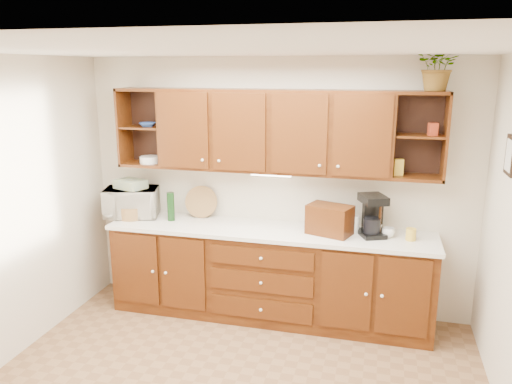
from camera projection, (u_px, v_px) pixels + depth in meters
The scene contains 23 objects.
ceiling at pixel (220, 49), 3.18m from camera, with size 4.00×4.00×0.00m, color white.
back_wall at pixel (276, 187), 5.14m from camera, with size 4.00×4.00×0.00m, color beige.
base_cabinets at pixel (269, 275), 5.06m from camera, with size 3.20×0.60×0.90m, color #331305.
countertop at pixel (269, 231), 4.94m from camera, with size 3.24×0.64×0.04m, color white.
upper_cabinets at pixel (274, 131), 4.84m from camera, with size 3.20×0.33×0.80m.
undercabinet_light at pixel (271, 175), 4.89m from camera, with size 0.40×0.05×0.03m, color white.
framed_picture at pixel (511, 155), 3.73m from camera, with size 0.03×0.24×0.30m, color black.
wicker_basket at pixel (131, 212), 5.26m from camera, with size 0.26×0.26×0.13m, color olive.
microwave at pixel (132, 202), 5.33m from camera, with size 0.55×0.37×0.31m, color beige.
towel_stack at pixel (131, 184), 5.28m from camera, with size 0.31×0.22×0.09m, color #CDC960.
wine_bottle at pixel (171, 207), 5.17m from camera, with size 0.08×0.08×0.30m, color black.
woven_tray at pixel (202, 216), 5.32m from camera, with size 0.34×0.34×0.02m, color olive.
bread_box at pixel (330, 220), 4.75m from camera, with size 0.41×0.25×0.28m, color #331305.
mug_tree at pixel (379, 231), 4.72m from camera, with size 0.28×0.28×0.32m.
canister_red at pixel (329, 228), 4.75m from camera, with size 0.11×0.11×0.13m, color #A23217.
canister_white at pixel (355, 224), 4.80m from camera, with size 0.08×0.08×0.17m, color white.
canister_yellow at pixel (411, 234), 4.59m from camera, with size 0.09×0.09×0.11m, color gold.
coffee_maker at pixel (372, 216), 4.71m from camera, with size 0.30×0.34×0.40m.
bowl_stack at pixel (148, 125), 5.12m from camera, with size 0.17×0.17×0.04m, color #294996.
plate_stack at pixel (150, 160), 5.22m from camera, with size 0.21×0.21×0.07m, color white.
pantry_box_yellow at pixel (398, 167), 4.61m from camera, with size 0.09×0.07×0.15m, color gold.
pantry_box_red at pixel (433, 129), 4.44m from camera, with size 0.08×0.07×0.11m, color #A23217.
potted_plant at pixel (439, 66), 4.28m from camera, with size 0.39×0.33×0.43m, color #999999.
Camera 1 is at (1.05, -3.14, 2.48)m, focal length 35.00 mm.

